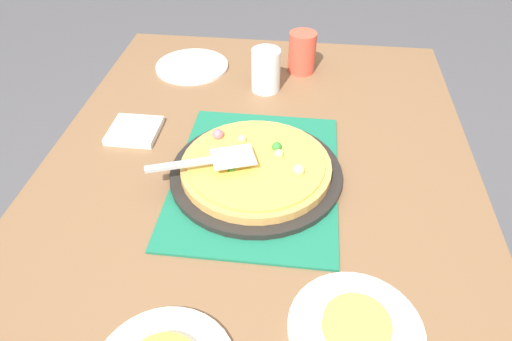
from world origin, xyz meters
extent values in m
cube|color=brown|center=(0.00, 0.00, 0.73)|extent=(1.40, 1.00, 0.03)
cube|color=brown|center=(0.64, -0.44, 0.36)|extent=(0.07, 0.07, 0.72)
cube|color=brown|center=(0.64, 0.44, 0.36)|extent=(0.07, 0.07, 0.72)
cube|color=#196B4C|center=(0.00, 0.00, 0.75)|extent=(0.48, 0.36, 0.01)
cylinder|color=black|center=(0.00, 0.00, 0.76)|extent=(0.38, 0.38, 0.01)
cylinder|color=tan|center=(0.00, 0.00, 0.78)|extent=(0.33, 0.33, 0.02)
cylinder|color=#EAB747|center=(0.00, 0.00, 0.79)|extent=(0.30, 0.30, 0.01)
sphere|color=#E5CC7F|center=(-0.03, -0.09, 0.80)|extent=(0.03, 0.03, 0.03)
sphere|color=#B76675|center=(0.08, 0.10, 0.80)|extent=(0.03, 0.03, 0.03)
sphere|color=#338433|center=(-0.03, 0.05, 0.80)|extent=(0.02, 0.02, 0.02)
sphere|color=#E5CC7F|center=(0.02, -0.05, 0.80)|extent=(0.02, 0.02, 0.02)
sphere|color=#338433|center=(0.05, -0.04, 0.80)|extent=(0.02, 0.02, 0.02)
sphere|color=#E5CC7F|center=(0.07, 0.04, 0.80)|extent=(0.02, 0.02, 0.02)
cylinder|color=white|center=(-0.35, -0.20, 0.76)|extent=(0.22, 0.22, 0.01)
cylinder|color=white|center=(0.48, 0.25, 0.76)|extent=(0.22, 0.22, 0.01)
cylinder|color=#EAB747|center=(-0.35, -0.20, 0.77)|extent=(0.11, 0.11, 0.02)
cylinder|color=#E04C38|center=(0.50, -0.08, 0.81)|extent=(0.08, 0.08, 0.12)
cylinder|color=white|center=(0.38, 0.02, 0.81)|extent=(0.08, 0.08, 0.12)
cube|color=silver|center=(-0.02, 0.05, 0.82)|extent=(0.10, 0.11, 0.00)
cube|color=#B2B2B7|center=(-0.06, 0.16, 0.82)|extent=(0.06, 0.14, 0.01)
cube|color=white|center=(0.13, 0.32, 0.76)|extent=(0.12, 0.12, 0.02)
camera|label=1|loc=(-0.77, -0.09, 1.43)|focal=32.40mm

